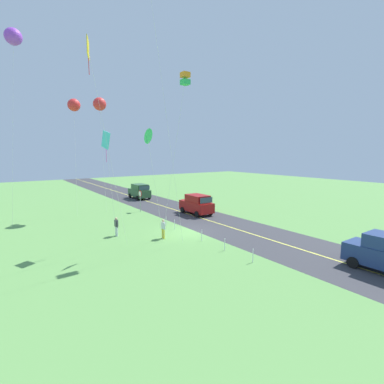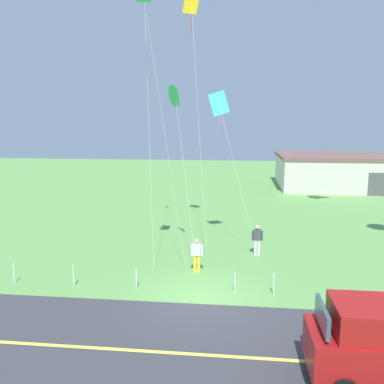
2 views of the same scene
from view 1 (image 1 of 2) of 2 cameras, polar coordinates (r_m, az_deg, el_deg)
The scene contains 20 objects.
ground_plane at distance 25.23m, azimuth -0.55°, elevation -8.17°, with size 120.00×120.00×0.10m, color #60994C.
asphalt_road at distance 27.60m, azimuth 6.35°, elevation -6.69°, with size 120.00×7.00×0.00m, color #38383D.
road_centre_stripe at distance 27.60m, azimuth 6.35°, elevation -6.68°, with size 120.00×0.16×0.00m, color #E5E04C.
car_suv_foreground at distance 32.03m, azimuth 0.96°, elevation -2.48°, with size 4.40×2.12×2.24m.
car_parked_east_far at distance 43.62m, azimuth -10.66°, elevation 0.17°, with size 4.40×2.12×2.24m.
stop_sign at distance 33.81m, azimuth -10.53°, elevation -0.95°, with size 0.76×0.08×2.56m.
person_adult_near at distance 23.15m, azimuth -5.91°, elevation -7.34°, with size 0.58×0.22×1.60m.
person_adult_companion at distance 24.55m, azimuth -15.17°, elevation -6.69°, with size 0.58×0.22×1.60m.
kite_red_low at distance 20.40m, azimuth -9.05°, elevation 11.17°, with size 1.74×2.42×8.71m.
kite_blue_mid at distance 21.37m, azimuth -17.15°, elevation 9.71°, with size 2.76×1.48×8.59m.
kite_yellow_high at distance 31.31m, azimuth -32.66°, elevation 25.08°, with size 2.99×1.93×17.50m.
kite_pink_drift at distance 21.54m, azimuth -1.42°, elevation 22.00°, with size 1.86×1.49×12.66m.
kite_orange_near at distance 35.87m, azimuth -22.96°, elevation 16.00°, with size 3.28×1.49×13.06m.
kite_cyan_top at distance 33.44m, azimuth -18.36°, elevation 16.64°, with size 2.02×1.40×12.93m.
kite_purple_back at distance 20.34m, azimuth -20.27°, elevation 24.99°, with size 1.65×2.79×14.08m.
fence_post_0 at distance 18.73m, azimuth 12.32°, elevation -12.55°, with size 0.05×0.05×0.90m, color silver.
fence_post_1 at distance 20.53m, azimuth 6.69°, elevation -10.57°, with size 0.05×0.05×0.90m, color silver.
fence_post_2 at distance 22.54m, azimuth 2.00°, elevation -8.82°, with size 0.05×0.05×0.90m, color silver.
fence_post_3 at distance 25.83m, azimuth -3.57°, elevation -6.65°, with size 0.05×0.05×0.90m, color silver.
fence_post_4 at distance 27.12m, azimuth -5.30°, elevation -5.96°, with size 0.05×0.05×0.90m, color silver.
Camera 1 is at (-19.96, 13.75, 6.95)m, focal length 26.15 mm.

